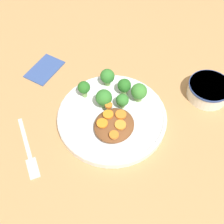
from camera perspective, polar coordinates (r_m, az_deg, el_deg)
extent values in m
plane|color=tan|center=(0.81, 0.00, -1.43)|extent=(4.00, 4.00, 0.00)
cylinder|color=white|center=(0.80, 0.00, -1.04)|extent=(0.28, 0.28, 0.02)
torus|color=white|center=(0.80, 0.00, -0.64)|extent=(0.28, 0.28, 0.01)
cylinder|color=white|center=(0.88, 17.21, 3.81)|extent=(0.11, 0.11, 0.04)
cylinder|color=#2D478C|center=(0.87, 17.51, 4.62)|extent=(0.11, 0.11, 0.01)
cylinder|color=white|center=(0.87, 17.40, 4.32)|extent=(0.09, 0.09, 0.01)
ellipsoid|color=brown|center=(0.76, 0.40, -2.42)|extent=(0.11, 0.10, 0.03)
cylinder|color=#7FA85B|center=(0.84, 2.22, 3.99)|extent=(0.02, 0.02, 0.02)
sphere|color=#286B23|center=(0.82, 2.26, 4.88)|extent=(0.04, 0.04, 0.04)
cylinder|color=#759E51|center=(0.81, -1.47, 1.63)|extent=(0.02, 0.02, 0.02)
sphere|color=#337A2D|center=(0.79, -1.50, 2.65)|extent=(0.04, 0.04, 0.04)
cylinder|color=#7FA85B|center=(0.80, 1.86, 1.36)|extent=(0.01, 0.01, 0.02)
sphere|color=#337A2D|center=(0.79, 1.90, 2.20)|extent=(0.03, 0.03, 0.03)
cylinder|color=#7FA85B|center=(0.83, -5.06, 3.55)|extent=(0.01, 0.01, 0.02)
sphere|color=#286B23|center=(0.81, -5.17, 4.52)|extent=(0.03, 0.03, 0.03)
cylinder|color=#759E51|center=(0.82, 4.85, 2.78)|extent=(0.02, 0.02, 0.02)
sphere|color=#3D8433|center=(0.80, 4.96, 3.80)|extent=(0.04, 0.04, 0.04)
cylinder|color=#759E51|center=(0.85, -0.83, 5.60)|extent=(0.02, 0.02, 0.02)
sphere|color=#337A2D|center=(0.84, -0.85, 6.58)|extent=(0.04, 0.04, 0.04)
cylinder|color=orange|center=(0.75, -2.11, -1.92)|extent=(0.03, 0.03, 0.00)
cylinder|color=orange|center=(0.73, 0.36, -4.20)|extent=(0.02, 0.02, 0.01)
cylinder|color=orange|center=(0.78, -0.62, 1.25)|extent=(0.02, 0.02, 0.01)
cylinder|color=orange|center=(0.76, 1.62, -0.49)|extent=(0.03, 0.03, 0.01)
cylinder|color=orange|center=(0.74, 1.53, -2.37)|extent=(0.03, 0.03, 0.01)
cylinder|color=orange|center=(0.76, -0.90, -0.36)|extent=(0.03, 0.03, 0.00)
cube|color=silver|center=(0.81, -15.67, -4.56)|extent=(0.09, 0.10, 0.01)
cube|color=silver|center=(0.76, -14.27, -9.91)|extent=(0.05, 0.06, 0.01)
cube|color=#334C8C|center=(0.95, -12.25, 7.69)|extent=(0.11, 0.07, 0.01)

